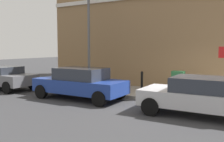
# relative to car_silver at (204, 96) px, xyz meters

# --- Properties ---
(ground) EXTENTS (80.00, 80.00, 0.00)m
(ground) POSITION_rel_car_silver_xyz_m (0.84, 1.58, -0.72)
(ground) COLOR #38383A
(sidewalk) EXTENTS (2.79, 30.00, 0.15)m
(sidewalk) POSITION_rel_car_silver_xyz_m (2.64, 7.58, -0.65)
(sidewalk) COLOR gray
(sidewalk) RESTS_ON ground
(corner_building) EXTENTS (7.20, 11.13, 8.82)m
(corner_building) POSITION_rel_car_silver_xyz_m (7.58, 5.14, 3.69)
(corner_building) COLOR olive
(corner_building) RESTS_ON ground
(car_silver) EXTENTS (2.06, 4.32, 1.36)m
(car_silver) POSITION_rel_car_silver_xyz_m (0.00, 0.00, 0.00)
(car_silver) COLOR #B7B7BC
(car_silver) RESTS_ON ground
(car_blue) EXTENTS (1.93, 4.39, 1.45)m
(car_blue) POSITION_rel_car_silver_xyz_m (0.04, 5.50, 0.03)
(car_blue) COLOR navy
(car_blue) RESTS_ON ground
(car_grey) EXTENTS (1.91, 4.00, 1.30)m
(car_grey) POSITION_rel_car_silver_xyz_m (-0.08, 10.93, -0.04)
(car_grey) COLOR slate
(car_grey) RESTS_ON ground
(utility_cabinet) EXTENTS (0.46, 0.61, 1.15)m
(utility_cabinet) POSITION_rel_car_silver_xyz_m (2.43, 1.66, -0.04)
(utility_cabinet) COLOR #1E4C28
(utility_cabinet) RESTS_ON sidewalk
(bollard_near_cabinet) EXTENTS (0.14, 0.14, 1.04)m
(bollard_near_cabinet) POSITION_rel_car_silver_xyz_m (2.53, 3.54, -0.02)
(bollard_near_cabinet) COLOR black
(bollard_near_cabinet) RESTS_ON sidewalk
(lamppost) EXTENTS (0.20, 0.44, 5.72)m
(lamppost) POSITION_rel_car_silver_xyz_m (2.38, 6.74, 2.58)
(lamppost) COLOR #59595B
(lamppost) RESTS_ON sidewalk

